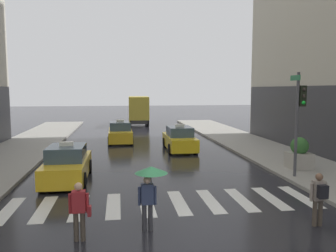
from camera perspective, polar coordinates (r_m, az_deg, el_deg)
ground_plane at (r=10.16m, az=1.44°, el=-18.12°), size 160.00×160.00×0.00m
crosswalk_markings at (r=12.92m, az=-0.86°, el=-12.70°), size 11.30×2.80×0.01m
traffic_light_pole at (r=16.77m, az=20.99°, el=2.57°), size 0.44×0.84×4.80m
taxi_lead at (r=16.50m, az=-16.42°, el=-6.21°), size 1.95×4.55×1.80m
taxi_second at (r=23.73m, az=1.92°, el=-2.26°), size 1.93×4.54×1.80m
taxi_third at (r=27.57m, az=-7.94°, el=-1.14°), size 1.95×4.55×1.80m
box_truck at (r=40.26m, az=-4.94°, el=2.77°), size 2.49×7.61×3.35m
pedestrian_with_umbrella at (r=10.13m, az=-3.06°, el=-9.09°), size 0.96×0.96×1.94m
pedestrian_with_backpack at (r=11.53m, az=23.83°, el=-10.53°), size 0.55×0.43×1.65m
pedestrian_with_handbag at (r=9.95m, az=-14.52°, el=-13.08°), size 0.60×0.24×1.65m
planter_near_corner at (r=18.80m, az=21.00°, el=-4.41°), size 1.10×1.10×1.60m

